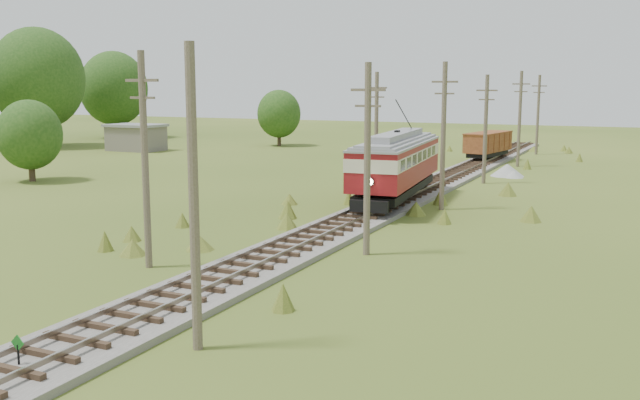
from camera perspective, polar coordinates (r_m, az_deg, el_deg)
The scene contains 18 objects.
railbed_main at distance 48.35m, azimuth 6.97°, elevation 0.30°, with size 3.60×96.00×0.57m.
switch_marker at distance 20.95m, azimuth -23.01°, elevation -11.04°, with size 0.45×0.06×1.08m.
streetcar at distance 45.87m, azimuth 6.15°, elevation 3.14°, with size 4.54×13.63×6.17m.
gondola at distance 72.83m, azimuth 13.29°, elevation 4.43°, with size 3.54×7.62×2.43m.
gravel_pile at distance 61.99m, azimuth 14.82°, elevation 2.29°, with size 2.90×3.08×1.05m.
utility_pole_r_1 at distance 20.39m, azimuth -10.07°, elevation -0.02°, with size 0.30×0.30×8.80m.
utility_pole_r_2 at distance 31.75m, azimuth 3.81°, elevation 3.40°, with size 1.60×0.30×8.60m.
utility_pole_r_3 at distance 44.09m, azimuth 9.84°, elevation 5.17°, with size 1.60×0.30×9.00m.
utility_pole_r_4 at distance 56.78m, azimuth 13.10°, elevation 5.63°, with size 1.60×0.30×8.40m.
utility_pole_r_5 at distance 69.45m, azimuth 15.68°, elevation 6.35°, with size 1.60×0.30×8.90m.
utility_pole_r_6 at distance 82.33m, azimuth 17.04°, elevation 6.61°, with size 1.60×0.30×8.70m.
utility_pole_l_a at distance 30.27m, azimuth -13.83°, elevation 3.26°, with size 1.60×0.30×9.00m.
utility_pole_l_b at distance 55.02m, azimuth 4.53°, elevation 5.84°, with size 1.60×0.30×8.60m.
tree_left_4 at distance 94.90m, azimuth -21.69°, elevation 9.01°, with size 11.34×11.34×14.61m.
tree_left_5 at distance 107.86m, azimuth -16.17°, elevation 8.58°, with size 9.66×9.66×12.44m.
tree_mid_a at distance 90.28m, azimuth -3.30°, elevation 6.90°, with size 5.46×5.46×7.03m.
tree_mid_c at distance 61.09m, azimuth -22.22°, elevation 4.85°, with size 5.04×5.04×6.49m.
shed at distance 86.29m, azimuth -14.50°, elevation 4.89°, with size 6.40×4.40×3.10m.
Camera 1 is at (14.70, -11.46, 7.62)m, focal length 40.00 mm.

